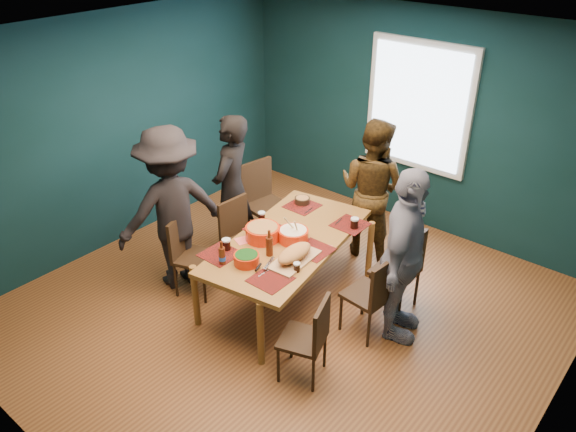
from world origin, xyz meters
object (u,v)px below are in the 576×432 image
(bowl_dumpling, at_px, (293,235))
(cutting_board, at_px, (294,255))
(dining_table, at_px, (288,245))
(person_back, at_px, (372,189))
(bowl_salad, at_px, (263,232))
(chair_right_far, at_px, (404,267))
(person_far_left, at_px, (232,189))
(chair_right_mid, at_px, (375,291))
(person_near_left, at_px, (171,209))
(chair_left_near, at_px, (188,249))
(chair_right_near, at_px, (311,334))
(chair_left_far, at_px, (262,196))
(chair_left_mid, at_px, (240,232))
(bowl_herbs, at_px, (247,259))
(person_right, at_px, (404,257))

(bowl_dumpling, distance_m, cutting_board, 0.36)
(dining_table, xyz_separation_m, cutting_board, (0.29, -0.26, 0.14))
(person_back, relative_size, bowl_salad, 4.85)
(chair_right_far, height_order, bowl_dumpling, bowl_dumpling)
(person_far_left, height_order, bowl_salad, person_far_left)
(chair_right_mid, bearing_deg, person_near_left, -158.52)
(chair_left_near, bearing_deg, chair_right_near, -25.90)
(chair_left_far, distance_m, chair_right_mid, 2.11)
(chair_right_near, relative_size, person_far_left, 0.48)
(chair_left_far, distance_m, cutting_board, 1.66)
(chair_right_mid, bearing_deg, chair_right_far, 93.66)
(chair_left_far, distance_m, chair_left_near, 1.29)
(chair_right_mid, bearing_deg, chair_right_near, -92.46)
(person_far_left, bearing_deg, cutting_board, 49.10)
(chair_left_mid, relative_size, chair_right_mid, 1.01)
(chair_left_near, height_order, cutting_board, cutting_board)
(chair_left_mid, distance_m, person_near_left, 0.80)
(chair_left_mid, bearing_deg, chair_left_near, -104.00)
(chair_right_mid, relative_size, chair_right_near, 1.07)
(chair_left_far, height_order, bowl_herbs, chair_left_far)
(chair_left_mid, distance_m, chair_left_near, 0.61)
(dining_table, distance_m, bowl_dumpling, 0.15)
(person_back, xyz_separation_m, person_right, (1.00, -1.05, 0.04))
(cutting_board, bearing_deg, chair_right_mid, 22.81)
(person_near_left, distance_m, cutting_board, 1.46)
(dining_table, bearing_deg, person_far_left, 156.96)
(chair_right_far, bearing_deg, bowl_dumpling, -149.81)
(person_near_left, height_order, bowl_salad, person_near_left)
(person_back, bearing_deg, person_right, 130.99)
(bowl_dumpling, bearing_deg, person_back, 86.23)
(chair_left_mid, relative_size, bowl_herbs, 3.68)
(chair_left_mid, bearing_deg, bowl_dumpling, 1.41)
(chair_right_near, bearing_deg, person_near_left, 155.16)
(chair_right_near, distance_m, person_near_left, 2.07)
(chair_left_mid, relative_size, person_far_left, 0.51)
(chair_left_mid, height_order, person_far_left, person_far_left)
(chair_left_mid, xyz_separation_m, person_right, (1.87, 0.22, 0.35))
(dining_table, relative_size, person_far_left, 1.20)
(chair_left_far, bearing_deg, chair_right_far, 5.39)
(chair_left_mid, height_order, bowl_herbs, chair_left_mid)
(dining_table, distance_m, chair_left_near, 1.07)
(dining_table, height_order, bowl_dumpling, bowl_dumpling)
(person_right, xyz_separation_m, cutting_board, (-0.85, -0.52, -0.07))
(chair_left_near, xyz_separation_m, person_back, (1.05, 1.86, 0.33))
(chair_right_mid, bearing_deg, person_far_left, -179.09)
(chair_left_far, distance_m, bowl_herbs, 1.67)
(person_near_left, bearing_deg, bowl_salad, 129.77)
(person_far_left, xyz_separation_m, bowl_dumpling, (1.08, -0.24, -0.06))
(bowl_salad, xyz_separation_m, cutting_board, (0.49, -0.10, -0.01))
(person_near_left, height_order, bowl_herbs, person_near_left)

